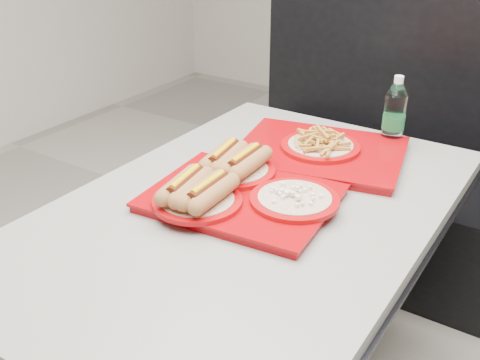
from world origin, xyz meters
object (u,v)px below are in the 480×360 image
Objects in this scene: tray_far at (320,148)px; booth_bench at (382,172)px; tray_near at (236,188)px; diner_table at (248,257)px; water_bottle at (394,115)px.

booth_bench is at bearing 91.68° from tray_far.
diner_table is at bearing -8.21° from tray_near.
tray_near is (-0.04, -1.09, 0.39)m from booth_bench.
water_bottle is at bearing -70.64° from booth_bench.
tray_far is at bearing 86.92° from diner_table.
tray_near reaches higher than diner_table.
water_bottle is at bearing 56.94° from tray_far.
diner_table is at bearing -93.08° from tray_far.
water_bottle is (0.15, 0.23, 0.07)m from tray_far.
tray_near is (-0.04, 0.01, 0.20)m from diner_table.
tray_far is 2.52× the size of water_bottle.
tray_far is (0.06, 0.38, -0.01)m from tray_near.
tray_far is at bearing -123.06° from water_bottle.
tray_near is 2.23× the size of water_bottle.
diner_table is 2.47× the size of tray_far.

